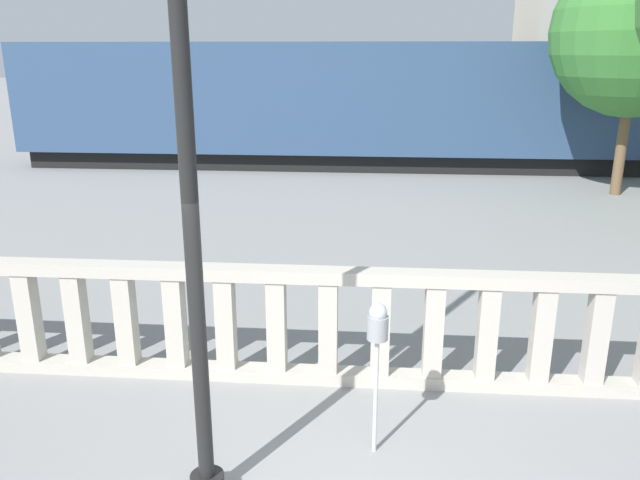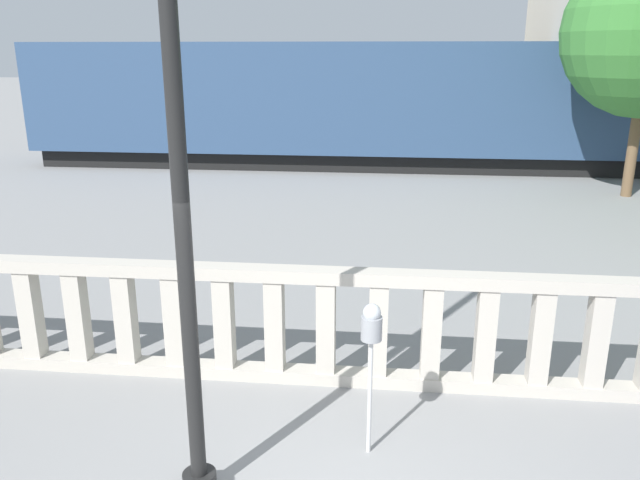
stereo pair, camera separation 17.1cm
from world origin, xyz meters
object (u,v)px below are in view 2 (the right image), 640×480
lamppost (170,35)px  parking_meter (371,333)px  train_far (408,87)px  train_near (432,103)px

lamppost → parking_meter: bearing=27.8°
lamppost → train_far: size_ratio=0.30×
lamppost → parking_meter: (1.37, 0.72, -2.44)m
parking_meter → train_far: 26.40m
parking_meter → train_near: (1.42, 14.86, 0.79)m
train_near → lamppost: bearing=-100.2°
lamppost → train_near: 15.92m
parking_meter → train_near: train_near is taller
parking_meter → lamppost: bearing=-152.2°
parking_meter → train_far: size_ratio=0.07×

